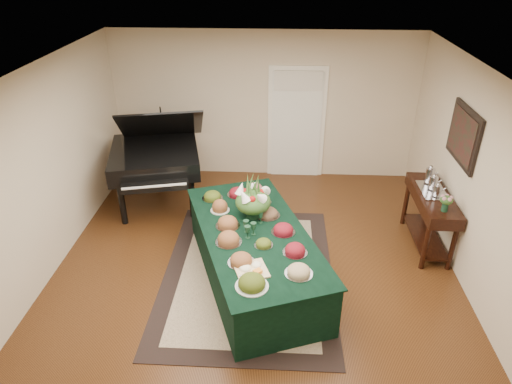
# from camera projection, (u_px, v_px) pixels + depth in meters

# --- Properties ---
(ground) EXTENTS (6.00, 6.00, 0.00)m
(ground) POSITION_uv_depth(u_px,v_px,m) (255.00, 268.00, 6.35)
(ground) COLOR black
(ground) RESTS_ON ground
(area_rug) EXTENTS (2.29, 3.20, 0.01)m
(area_rug) POSITION_uv_depth(u_px,v_px,m) (248.00, 273.00, 6.26)
(area_rug) COLOR black
(area_rug) RESTS_ON ground
(kitchen_doorway) EXTENTS (1.05, 0.07, 2.10)m
(kitchen_doorway) POSITION_uv_depth(u_px,v_px,m) (296.00, 124.00, 8.42)
(kitchen_doorway) COLOR white
(kitchen_doorway) RESTS_ON ground
(buffet_table) EXTENTS (2.13, 3.00, 0.74)m
(buffet_table) POSITION_uv_depth(u_px,v_px,m) (254.00, 254.00, 6.01)
(buffet_table) COLOR black
(buffet_table) RESTS_ON ground
(food_platters) EXTENTS (1.51, 2.47, 0.13)m
(food_platters) POSITION_uv_depth(u_px,v_px,m) (251.00, 227.00, 5.84)
(food_platters) COLOR #B9B9C2
(food_platters) RESTS_ON buffet_table
(cutting_board) EXTENTS (0.45, 0.45, 0.10)m
(cutting_board) POSITION_uv_depth(u_px,v_px,m) (251.00, 268.00, 5.14)
(cutting_board) COLOR tan
(cutting_board) RESTS_ON buffet_table
(green_goblets) EXTENTS (0.25, 0.44, 0.18)m
(green_goblets) POSITION_uv_depth(u_px,v_px,m) (252.00, 226.00, 5.79)
(green_goblets) COLOR #163723
(green_goblets) RESTS_ON buffet_table
(floral_centerpiece) EXTENTS (0.49, 0.49, 0.49)m
(floral_centerpiece) POSITION_uv_depth(u_px,v_px,m) (253.00, 198.00, 6.02)
(floral_centerpiece) COLOR #163723
(floral_centerpiece) RESTS_ON buffet_table
(grand_piano) EXTENTS (1.75, 1.94, 1.74)m
(grand_piano) POSITION_uv_depth(u_px,v_px,m) (155.00, 156.00, 7.54)
(grand_piano) COLOR black
(grand_piano) RESTS_ON ground
(wicker_basket) EXTENTS (0.37, 0.37, 0.23)m
(wicker_basket) POSITION_uv_depth(u_px,v_px,m) (212.00, 202.00, 7.74)
(wicker_basket) COLOR #8E5F39
(wicker_basket) RESTS_ON ground
(mahogany_sideboard) EXTENTS (0.45, 1.36, 0.87)m
(mahogany_sideboard) POSITION_uv_depth(u_px,v_px,m) (431.00, 206.00, 6.53)
(mahogany_sideboard) COLOR black
(mahogany_sideboard) RESTS_ON ground
(tea_service) EXTENTS (0.34, 0.58, 0.30)m
(tea_service) POSITION_uv_depth(u_px,v_px,m) (433.00, 182.00, 6.48)
(tea_service) COLOR #B9B9C2
(tea_service) RESTS_ON mahogany_sideboard
(pink_bouquet) EXTENTS (0.19, 0.19, 0.24)m
(pink_bouquet) POSITION_uv_depth(u_px,v_px,m) (446.00, 201.00, 5.95)
(pink_bouquet) COLOR #163723
(pink_bouquet) RESTS_ON mahogany_sideboard
(wall_painting) EXTENTS (0.05, 0.95, 0.75)m
(wall_painting) POSITION_uv_depth(u_px,v_px,m) (464.00, 136.00, 6.00)
(wall_painting) COLOR black
(wall_painting) RESTS_ON ground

